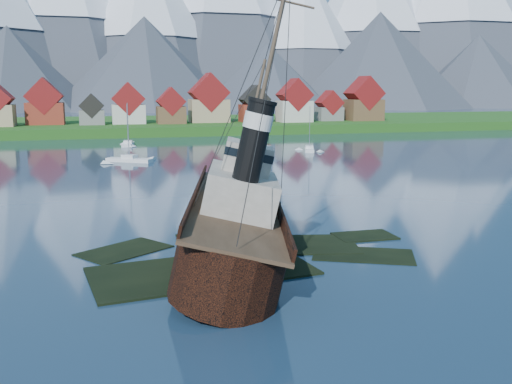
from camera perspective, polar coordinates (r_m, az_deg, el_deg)
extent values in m
plane|color=#193048|center=(50.18, -2.39, -7.02)|extent=(1400.00, 1400.00, 0.00)
cube|color=black|center=(47.88, -5.40, -8.33)|extent=(19.08, 11.42, 1.00)
cube|color=black|center=(55.49, 2.80, -5.73)|extent=(15.15, 9.76, 1.00)
cube|color=black|center=(59.12, -2.39, -4.61)|extent=(11.45, 9.06, 1.00)
cube|color=black|center=(53.19, 10.66, -6.66)|extent=(10.27, 8.34, 1.00)
cube|color=black|center=(54.99, -13.02, -6.16)|extent=(9.42, 8.68, 1.00)
cube|color=black|center=(59.63, 10.80, -4.73)|extent=(6.00, 4.00, 1.00)
cube|color=#1D4E16|center=(217.54, -12.21, 6.18)|extent=(600.00, 80.00, 3.20)
cube|color=#3F3D38|center=(179.70, -11.61, 5.37)|extent=(600.00, 2.50, 2.00)
cube|color=maroon|center=(203.81, -20.32, 7.37)|extent=(12.00, 8.50, 7.20)
cube|color=maroon|center=(203.65, -20.42, 8.98)|extent=(12.22, 8.67, 12.22)
cube|color=slate|center=(198.04, -16.07, 7.19)|extent=(8.00, 7.00, 4.80)
cube|color=black|center=(197.89, -16.13, 8.30)|extent=(8.15, 7.14, 8.15)
cube|color=beige|center=(201.14, -12.63, 7.61)|extent=(11.00, 9.50, 6.40)
cube|color=maroon|center=(200.98, -12.68, 9.08)|extent=(11.20, 9.69, 11.20)
cube|color=brown|center=(198.24, -8.49, 7.62)|extent=(9.50, 8.00, 5.80)
cube|color=maroon|center=(198.08, -8.53, 8.95)|extent=(9.67, 8.16, 9.67)
cube|color=tan|center=(205.17, -4.74, 8.10)|extent=(13.50, 10.00, 8.00)
cube|color=maroon|center=(205.02, -4.76, 9.89)|extent=(13.75, 10.20, 13.75)
cube|color=maroon|center=(205.73, -0.15, 7.89)|extent=(10.00, 8.50, 6.20)
cube|color=black|center=(205.58, -0.15, 9.25)|extent=(10.18, 8.67, 10.18)
cube|color=beige|center=(206.86, 3.85, 8.06)|extent=(11.50, 9.00, 7.50)
cube|color=maroon|center=(206.71, 3.87, 9.67)|extent=(11.71, 9.18, 11.71)
cube|color=slate|center=(215.89, 7.31, 7.76)|extent=(9.00, 7.50, 5.00)
cube|color=maroon|center=(215.75, 7.34, 8.85)|extent=(9.16, 7.65, 9.16)
cube|color=brown|center=(219.25, 10.70, 8.07)|extent=(12.50, 10.00, 7.80)
cube|color=maroon|center=(219.11, 10.75, 9.68)|extent=(12.73, 10.20, 12.73)
cone|color=#2D333D|center=(547.48, -18.76, 17.50)|extent=(210.00, 210.00, 180.00)
cone|color=#2D333D|center=(521.31, -10.81, 16.30)|extent=(170.00, 170.00, 145.00)
cone|color=#2D333D|center=(578.49, -3.95, 18.59)|extent=(240.00, 240.00, 200.00)
cone|color=#2D333D|center=(539.81, 4.85, 15.16)|extent=(150.00, 150.00, 125.00)
cone|color=white|center=(542.49, 4.89, 17.79)|extent=(93.00, 93.00, 75.00)
cone|color=#2D333D|center=(600.42, 11.39, 16.67)|extent=(200.00, 200.00, 170.00)
cone|color=#2D333D|center=(627.80, 18.93, 16.96)|extent=(230.00, 230.00, 190.00)
cone|color=#2D333D|center=(690.26, 22.42, 14.63)|extent=(180.00, 180.00, 155.00)
cone|color=white|center=(693.66, 22.61, 17.18)|extent=(111.60, 111.60, 93.00)
cone|color=#2D333D|center=(425.16, -23.42, 11.15)|extent=(120.00, 120.00, 58.00)
cone|color=#2D333D|center=(417.18, -10.97, 12.38)|extent=(136.00, 136.00, 66.00)
cone|color=#2D333D|center=(436.74, 1.12, 11.41)|extent=(110.00, 110.00, 50.00)
cone|color=#2D333D|center=(467.27, 12.17, 12.65)|extent=(150.00, 150.00, 75.00)
cone|color=#2D333D|center=(514.66, 21.23, 11.12)|extent=(124.00, 124.00, 60.00)
cube|color=black|center=(50.33, -3.15, -4.06)|extent=(7.70, 22.19, 4.62)
cone|color=black|center=(64.15, -5.78, -0.95)|extent=(7.70, 7.70, 7.70)
cylinder|color=black|center=(39.96, 0.13, -7.90)|extent=(7.70, 7.70, 4.62)
cube|color=#4C3826|center=(49.79, -3.18, -1.36)|extent=(7.55, 29.28, 0.28)
cube|color=black|center=(49.09, -7.41, -1.01)|extent=(0.22, 28.35, 0.99)
cube|color=black|center=(50.55, 0.92, -0.59)|extent=(0.22, 28.35, 0.99)
cube|color=#ADA89E|center=(47.89, -2.80, 0.18)|extent=(5.72, 9.36, 3.30)
cube|color=#ADA89E|center=(48.53, -3.10, 3.73)|extent=(3.96, 4.40, 2.42)
cylinder|color=black|center=(43.75, -1.85, 5.48)|extent=(2.09, 2.09, 6.16)
cylinder|color=silver|center=(43.64, -1.86, 7.50)|extent=(2.20, 2.20, 1.21)
cylinder|color=#473828|center=(57.50, -5.05, 6.94)|extent=(0.31, 0.31, 13.21)
cylinder|color=#473828|center=(46.14, -2.63, 13.80)|extent=(0.35, 0.35, 14.31)
cube|color=white|center=(120.29, -12.54, 3.01)|extent=(9.58, 7.21, 1.30)
cube|color=white|center=(120.17, -12.56, 3.50)|extent=(3.45, 3.26, 0.76)
cylinder|color=gray|center=(119.68, -12.66, 6.00)|extent=(0.15, 0.15, 11.27)
cube|color=white|center=(138.02, 5.35, 4.12)|extent=(4.57, 8.47, 1.16)
cube|color=white|center=(137.93, 5.36, 4.50)|extent=(2.45, 2.76, 0.68)
cylinder|color=gray|center=(137.53, 5.39, 6.45)|extent=(0.14, 0.14, 10.08)
cube|color=white|center=(154.63, -12.67, 4.58)|extent=(3.80, 9.98, 1.17)
cube|color=white|center=(154.55, -12.68, 4.93)|extent=(2.51, 3.00, 0.68)
cylinder|color=gray|center=(154.19, -12.75, 6.67)|extent=(0.14, 0.14, 10.13)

